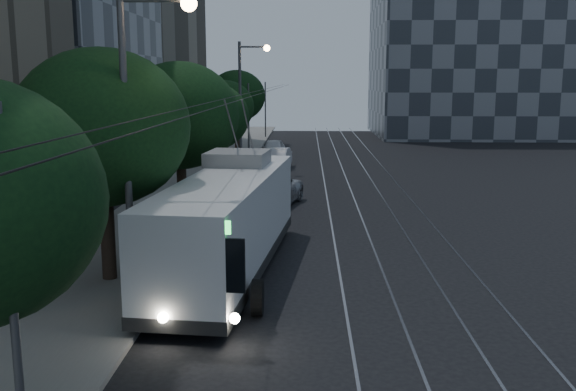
# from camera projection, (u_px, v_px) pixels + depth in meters

# --- Properties ---
(ground) EXTENTS (120.00, 120.00, 0.00)m
(ground) POSITION_uv_depth(u_px,v_px,m) (332.00, 285.00, 19.99)
(ground) COLOR black
(ground) RESTS_ON ground
(sidewalk) EXTENTS (5.00, 90.00, 0.15)m
(sidewalk) POSITION_uv_depth(u_px,v_px,m) (199.00, 181.00, 39.86)
(sidewalk) COLOR gray
(sidewalk) RESTS_ON ground
(tram_rails) EXTENTS (4.52, 90.00, 0.02)m
(tram_rails) POSITION_uv_depth(u_px,v_px,m) (360.00, 183.00, 39.58)
(tram_rails) COLOR gray
(tram_rails) RESTS_ON ground
(overhead_wires) EXTENTS (2.23, 90.00, 6.00)m
(overhead_wires) POSITION_uv_depth(u_px,v_px,m) (239.00, 126.00, 39.18)
(overhead_wires) COLOR black
(overhead_wires) RESTS_ON ground
(building_distant_right) EXTENTS (22.00, 18.00, 24.00)m
(building_distant_right) POSITION_uv_depth(u_px,v_px,m) (476.00, 27.00, 71.40)
(building_distant_right) COLOR #32383F
(building_distant_right) RESTS_ON ground
(trolleybus) EXTENTS (3.79, 12.49, 5.63)m
(trolleybus) POSITION_uv_depth(u_px,v_px,m) (229.00, 221.00, 21.07)
(trolleybus) COLOR silver
(trolleybus) RESTS_ON ground
(pickup_silver) EXTENTS (3.61, 5.63, 1.44)m
(pickup_silver) POSITION_uv_depth(u_px,v_px,m) (269.00, 192.00, 32.11)
(pickup_silver) COLOR #B6B8BE
(pickup_silver) RESTS_ON ground
(car_white_a) EXTENTS (2.94, 4.62, 1.47)m
(car_white_a) POSITION_uv_depth(u_px,v_px,m) (246.00, 187.00, 33.74)
(car_white_a) COLOR silver
(car_white_a) RESTS_ON ground
(car_white_b) EXTENTS (3.04, 4.90, 1.33)m
(car_white_b) POSITION_uv_depth(u_px,v_px,m) (262.00, 168.00, 41.19)
(car_white_b) COLOR white
(car_white_b) RESTS_ON ground
(car_white_c) EXTENTS (2.09, 4.68, 1.49)m
(car_white_c) POSITION_uv_depth(u_px,v_px,m) (277.00, 159.00, 45.25)
(car_white_c) COLOR white
(car_white_c) RESTS_ON ground
(car_white_d) EXTENTS (1.89, 4.40, 1.48)m
(car_white_d) POSITION_uv_depth(u_px,v_px,m) (274.00, 148.00, 52.14)
(car_white_d) COLOR silver
(car_white_d) RESTS_ON ground
(tree_1) EXTENTS (5.31, 5.31, 7.27)m
(tree_1) POSITION_uv_depth(u_px,v_px,m) (102.00, 128.00, 19.32)
(tree_1) COLOR black
(tree_1) RESTS_ON ground
(tree_2) EXTENTS (5.33, 5.33, 7.11)m
(tree_2) POSITION_uv_depth(u_px,v_px,m) (180.00, 116.00, 28.57)
(tree_2) COLOR black
(tree_2) RESTS_ON ground
(tree_3) EXTENTS (4.47, 4.47, 6.11)m
(tree_3) POSITION_uv_depth(u_px,v_px,m) (212.00, 117.00, 38.25)
(tree_3) COLOR black
(tree_3) RESTS_ON ground
(tree_4) EXTENTS (4.43, 4.43, 6.25)m
(tree_4) POSITION_uv_depth(u_px,v_px,m) (225.00, 107.00, 48.07)
(tree_4) COLOR black
(tree_4) RESTS_ON ground
(tree_5) EXTENTS (5.00, 5.00, 7.11)m
(tree_5) POSITION_uv_depth(u_px,v_px,m) (237.00, 96.00, 56.20)
(tree_5) COLOR black
(tree_5) RESTS_ON ground
(streetlamp_near) EXTENTS (2.15, 0.44, 8.72)m
(streetlamp_near) POSITION_uv_depth(u_px,v_px,m) (140.00, 116.00, 17.52)
(streetlamp_near) COLOR #505052
(streetlamp_near) RESTS_ON ground
(streetlamp_far) EXTENTS (2.17, 0.44, 8.79)m
(streetlamp_far) POSITION_uv_depth(u_px,v_px,m) (246.00, 93.00, 43.56)
(streetlamp_far) COLOR #505052
(streetlamp_far) RESTS_ON ground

